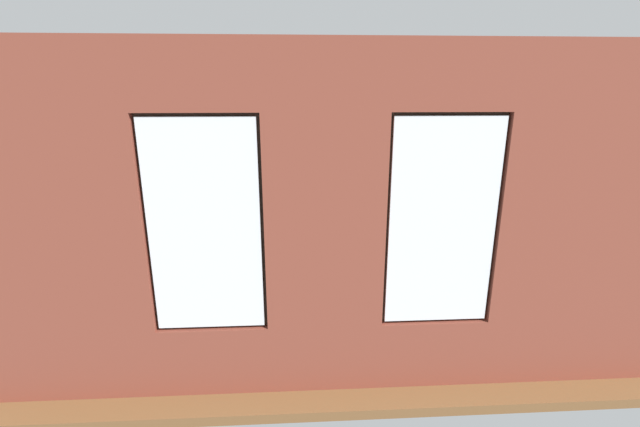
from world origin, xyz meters
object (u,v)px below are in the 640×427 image
at_px(papasan_chair, 301,216).
at_px(couch_left, 493,265).
at_px(media_console, 106,279).
at_px(potted_plant_corner_near_left, 447,203).
at_px(table_plant_small, 329,230).
at_px(remote_gray, 335,239).
at_px(cup_ceramic, 348,231).
at_px(candle_jar, 319,232).
at_px(potted_plant_between_couches, 413,269).
at_px(potted_plant_near_tv, 111,283).
at_px(couch_by_window, 289,321).
at_px(coffee_table, 328,241).
at_px(remote_black, 307,239).
at_px(potted_plant_beside_window_right, 166,296).
at_px(tv_flatscreen, 100,240).

bearing_deg(papasan_chair, couch_left, 140.34).
bearing_deg(media_console, potted_plant_corner_near_left, -157.13).
height_order(table_plant_small, remote_gray, table_plant_small).
relative_size(cup_ceramic, candle_jar, 0.90).
distance_m(cup_ceramic, potted_plant_between_couches, 2.55).
xyz_separation_m(remote_gray, potted_plant_near_tv, (2.77, 1.84, 0.17)).
bearing_deg(potted_plant_near_tv, potted_plant_between_couches, 173.35).
distance_m(couch_by_window, cup_ceramic, 2.72).
xyz_separation_m(candle_jar, potted_plant_between_couches, (-0.90, 2.45, 0.39)).
relative_size(coffee_table, remote_black, 7.08).
xyz_separation_m(remote_black, papasan_chair, (0.08, -1.39, -0.03)).
bearing_deg(table_plant_small, remote_black, 16.96).
height_order(couch_left, remote_gray, couch_left).
xyz_separation_m(table_plant_small, potted_plant_beside_window_right, (1.89, 2.51, 0.14)).
distance_m(candle_jar, potted_plant_near_tv, 3.26).
relative_size(coffee_table, tv_flatscreen, 1.11).
height_order(potted_plant_between_couches, potted_plant_near_tv, potted_plant_between_couches).
relative_size(remote_gray, potted_plant_corner_near_left, 0.13).
distance_m(couch_left, potted_plant_beside_window_right, 4.49).
distance_m(remote_black, potted_plant_beside_window_right, 2.86).
bearing_deg(remote_gray, coffee_table, -42.50).
height_order(potted_plant_corner_near_left, potted_plant_beside_window_right, potted_plant_corner_near_left).
xyz_separation_m(couch_left, potted_plant_between_couches, (1.58, 1.34, 0.57)).
xyz_separation_m(media_console, tv_flatscreen, (0.00, -0.00, 0.59)).
bearing_deg(tv_flatscreen, remote_black, -164.03).
xyz_separation_m(candle_jar, remote_black, (0.21, 0.20, -0.05)).
xyz_separation_m(table_plant_small, tv_flatscreen, (3.23, 0.93, 0.23)).
bearing_deg(potted_plant_between_couches, remote_gray, -73.56).
bearing_deg(potted_plant_near_tv, remote_gray, -146.36).
bearing_deg(couch_left, potted_plant_near_tv, -79.10).
bearing_deg(potted_plant_corner_near_left, candle_jar, 27.71).
bearing_deg(potted_plant_between_couches, tv_flatscreen, -19.70).
bearing_deg(tv_flatscreen, candle_jar, -161.62).
bearing_deg(couch_left, papasan_chair, -129.35).
xyz_separation_m(media_console, potted_plant_corner_near_left, (-5.71, -2.41, 0.37)).
height_order(couch_by_window, remote_black, couch_by_window).
distance_m(coffee_table, papasan_chair, 1.36).
xyz_separation_m(remote_black, potted_plant_near_tv, (2.32, 1.84, 0.17)).
xyz_separation_m(coffee_table, papasan_chair, (0.44, -1.28, 0.04)).
height_order(cup_ceramic, potted_plant_corner_near_left, potted_plant_corner_near_left).
height_order(coffee_table, potted_plant_corner_near_left, potted_plant_corner_near_left).
distance_m(remote_gray, potted_plant_corner_near_left, 2.87).
bearing_deg(couch_left, table_plant_small, -113.27).
height_order(cup_ceramic, potted_plant_beside_window_right, potted_plant_beside_window_right).
bearing_deg(remote_black, potted_plant_corner_near_left, 79.84).
relative_size(couch_left, tv_flatscreen, 1.79).
height_order(candle_jar, media_console, candle_jar).
height_order(coffee_table, tv_flatscreen, tv_flatscreen).
distance_m(papasan_chair, potted_plant_between_couches, 3.86).
height_order(remote_gray, potted_plant_between_couches, potted_plant_between_couches).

